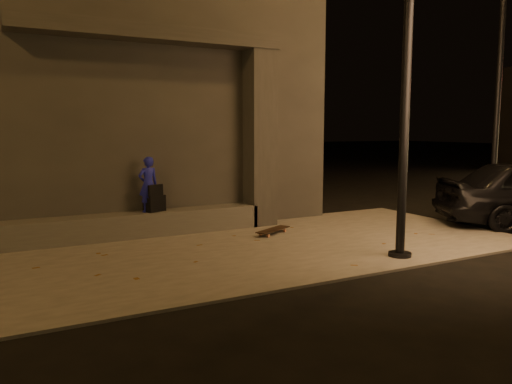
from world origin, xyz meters
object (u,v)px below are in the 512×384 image
column (260,139)px  backpack (154,202)px  skateboard (273,230)px  skateboarder (148,184)px

column → backpack: size_ratio=6.89×
column → backpack: column is taller
column → skateboard: size_ratio=4.10×
column → skateboard: column is taller
backpack → skateboard: size_ratio=0.59×
column → skateboard: bearing=-104.1°
skateboarder → skateboard: (2.13, -1.02, -0.89)m
column → skateboarder: size_ratio=3.45×
backpack → skateboard: (2.02, -1.02, -0.55)m
backpack → skateboarder: bearing=157.4°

